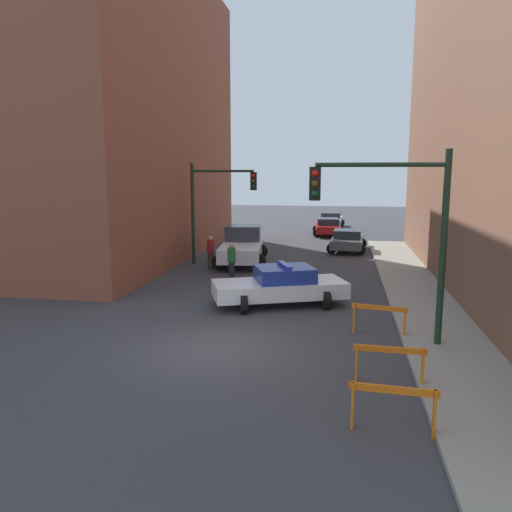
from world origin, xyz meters
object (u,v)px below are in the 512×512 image
at_px(traffic_light_near, 399,218).
at_px(parked_car_mid, 328,226).
at_px(pedestrian_crossing, 232,261).
at_px(traffic_light_far, 213,199).
at_px(police_car, 281,285).
at_px(pedestrian_corner, 211,252).
at_px(barrier_back, 379,315).
at_px(parked_car_far, 331,220).
at_px(barrier_mid, 389,359).
at_px(white_truck, 242,246).
at_px(parked_car_near, 347,240).
at_px(barrier_front, 393,401).

bearing_deg(traffic_light_near, parked_car_mid, 95.97).
distance_m(traffic_light_near, pedestrian_crossing, 10.17).
distance_m(traffic_light_far, police_car, 9.15).
relative_size(pedestrian_corner, barrier_back, 1.05).
bearing_deg(traffic_light_far, parked_car_far, 73.67).
height_order(traffic_light_far, barrier_mid, traffic_light_far).
distance_m(white_truck, parked_car_near, 7.51).
relative_size(traffic_light_far, barrier_front, 3.25).
distance_m(barrier_front, barrier_back, 5.67).
height_order(police_car, parked_car_far, police_car).
relative_size(traffic_light_far, police_car, 1.03).
bearing_deg(traffic_light_near, barrier_back, 112.49).
relative_size(pedestrian_crossing, barrier_front, 1.04).
xyz_separation_m(white_truck, parked_car_far, (4.19, 18.37, -0.23)).
relative_size(pedestrian_corner, barrier_mid, 1.04).
height_order(traffic_light_far, parked_car_near, traffic_light_far).
xyz_separation_m(parked_car_far, barrier_front, (2.00, -35.07, -0.06)).
bearing_deg(parked_car_near, pedestrian_corner, -130.07).
xyz_separation_m(traffic_light_near, barrier_mid, (-0.35, -2.72, -2.91)).
distance_m(parked_car_mid, barrier_back, 23.88).
bearing_deg(police_car, pedestrian_crossing, 13.32).
bearing_deg(pedestrian_corner, police_car, -162.01).
relative_size(parked_car_far, barrier_front, 2.73).
xyz_separation_m(traffic_light_near, white_truck, (-6.66, 11.85, -2.62)).
height_order(traffic_light_far, police_car, traffic_light_far).
bearing_deg(pedestrian_crossing, parked_car_mid, -173.34).
bearing_deg(pedestrian_crossing, traffic_light_far, -135.36).
relative_size(traffic_light_far, barrier_mid, 3.25).
distance_m(traffic_light_near, parked_car_near, 17.22).
bearing_deg(traffic_light_near, barrier_front, -95.55).
bearing_deg(barrier_mid, police_car, 116.84).
bearing_deg(parked_car_mid, parked_car_near, -83.43).
xyz_separation_m(traffic_light_far, barrier_back, (7.69, -10.42, -2.78)).
distance_m(white_truck, parked_car_far, 18.84).
bearing_deg(police_car, white_truck, -0.65).
bearing_deg(pedestrian_corner, parked_car_mid, -36.19).
bearing_deg(parked_car_near, barrier_front, -84.73).
bearing_deg(barrier_back, barrier_front, -91.36).
bearing_deg(white_truck, police_car, -76.44).
distance_m(pedestrian_corner, barrier_front, 16.49).
bearing_deg(pedestrian_crossing, barrier_mid, 48.79).
bearing_deg(barrier_front, parked_car_far, 93.26).
relative_size(parked_car_near, pedestrian_corner, 2.65).
relative_size(traffic_light_near, barrier_back, 3.28).
relative_size(traffic_light_far, parked_car_far, 1.19).
relative_size(police_car, pedestrian_corner, 3.04).
relative_size(barrier_front, barrier_mid, 1.00).
distance_m(traffic_light_near, barrier_front, 5.68).
bearing_deg(barrier_back, parked_car_mid, 95.37).
distance_m(traffic_light_near, parked_car_far, 30.45).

